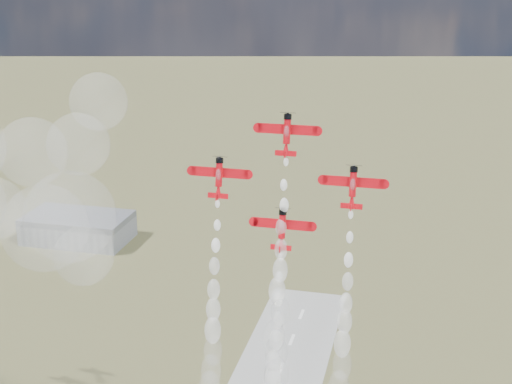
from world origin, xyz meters
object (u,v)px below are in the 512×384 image
at_px(plane_lead, 287,134).
at_px(plane_right, 353,186).
at_px(plane_slot, 282,228).
at_px(hangar, 78,228).
at_px(plane_left, 219,177).

height_order(plane_lead, plane_right, plane_lead).
distance_m(plane_right, plane_slot, 17.05).
bearing_deg(plane_right, hangar, 132.98).
bearing_deg(plane_right, plane_left, 180.00).
height_order(plane_lead, plane_left, plane_lead).
bearing_deg(plane_left, plane_right, 0.00).
relative_size(hangar, plane_slot, 4.06).
height_order(plane_left, plane_right, same).
distance_m(plane_left, plane_slot, 17.05).
bearing_deg(hangar, plane_right, -47.02).
distance_m(hangar, plane_lead, 226.00).
bearing_deg(plane_slot, plane_lead, 90.00).
bearing_deg(plane_left, hangar, 127.10).
xyz_separation_m(hangar, plane_right, (148.14, -158.97, 82.08)).
bearing_deg(hangar, plane_lead, -49.49).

